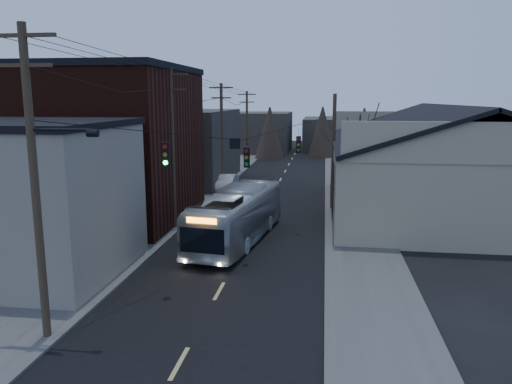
{
  "coord_description": "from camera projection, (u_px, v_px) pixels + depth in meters",
  "views": [
    {
      "loc": [
        4.33,
        -11.88,
        8.2
      ],
      "look_at": [
        0.6,
        15.33,
        3.0
      ],
      "focal_mm": 35.0,
      "sensor_mm": 36.0,
      "label": 1
    }
  ],
  "objects": [
    {
      "name": "road_surface",
      "position": [
        272.0,
        195.0,
        42.87
      ],
      "size": [
        9.0,
        110.0,
        0.02
      ],
      "primitive_type": "cube",
      "color": "black",
      "rests_on": "ground"
    },
    {
      "name": "sidewalk_left",
      "position": [
        199.0,
        192.0,
        43.73
      ],
      "size": [
        4.0,
        110.0,
        0.12
      ],
      "primitive_type": "cube",
      "color": "#474744",
      "rests_on": "ground"
    },
    {
      "name": "sidewalk_right",
      "position": [
        349.0,
        196.0,
        41.99
      ],
      "size": [
        4.0,
        110.0,
        0.12
      ],
      "primitive_type": "cube",
      "color": "#474744",
      "rests_on": "ground"
    },
    {
      "name": "building_clapboard",
      "position": [
        31.0,
        201.0,
        22.99
      ],
      "size": [
        8.0,
        8.0,
        7.0
      ],
      "primitive_type": "cube",
      "color": "gray",
      "rests_on": "ground"
    },
    {
      "name": "building_brick",
      "position": [
        110.0,
        146.0,
        33.55
      ],
      "size": [
        10.0,
        12.0,
        10.0
      ],
      "primitive_type": "cube",
      "color": "black",
      "rests_on": "ground"
    },
    {
      "name": "building_left_far",
      "position": [
        183.0,
        146.0,
        49.34
      ],
      "size": [
        9.0,
        14.0,
        7.0
      ],
      "primitive_type": "cube",
      "color": "#332E29",
      "rests_on": "ground"
    },
    {
      "name": "warehouse",
      "position": [
        445.0,
        176.0,
        35.77
      ],
      "size": [
        16.16,
        20.6,
        7.73
      ],
      "color": "gray",
      "rests_on": "ground"
    },
    {
      "name": "building_far_left",
      "position": [
        257.0,
        132.0,
        77.19
      ],
      "size": [
        10.0,
        12.0,
        6.0
      ],
      "primitive_type": "cube",
      "color": "#332E29",
      "rests_on": "ground"
    },
    {
      "name": "building_far_right",
      "position": [
        341.0,
        134.0,
        80.41
      ],
      "size": [
        12.0,
        14.0,
        5.0
      ],
      "primitive_type": "cube",
      "color": "#332E29",
      "rests_on": "ground"
    },
    {
      "name": "bare_tree",
      "position": [
        358.0,
        172.0,
        31.6
      ],
      "size": [
        0.4,
        0.4,
        7.2
      ],
      "primitive_type": "cone",
      "color": "black",
      "rests_on": "ground"
    },
    {
      "name": "utility_lines",
      "position": [
        222.0,
        143.0,
        36.67
      ],
      "size": [
        11.24,
        45.28,
        10.5
      ],
      "color": "#382B1E",
      "rests_on": "ground"
    },
    {
      "name": "bus",
      "position": [
        237.0,
        216.0,
        28.59
      ],
      "size": [
        4.07,
        11.26,
        3.07
      ],
      "primitive_type": "imported",
      "rotation": [
        0.0,
        0.0,
        3.0
      ],
      "color": "#9FA6AB",
      "rests_on": "ground"
    },
    {
      "name": "parked_car",
      "position": [
        227.0,
        182.0,
        44.94
      ],
      "size": [
        1.6,
        4.24,
        1.38
      ],
      "primitive_type": "imported",
      "rotation": [
        0.0,
        0.0,
        -0.03
      ],
      "color": "#AEB2B6",
      "rests_on": "ground"
    }
  ]
}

